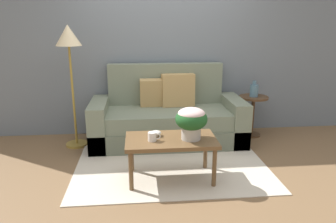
% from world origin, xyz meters
% --- Properties ---
extents(ground_plane, '(14.00, 14.00, 0.00)m').
position_xyz_m(ground_plane, '(0.00, 0.00, 0.00)').
color(ground_plane, brown).
extents(wall_back, '(6.40, 0.12, 2.78)m').
position_xyz_m(wall_back, '(0.00, 1.16, 1.39)').
color(wall_back, slate).
rests_on(wall_back, ground).
extents(area_rug, '(2.22, 1.79, 0.01)m').
position_xyz_m(area_rug, '(0.00, -0.04, 0.01)').
color(area_rug, beige).
rests_on(area_rug, ground).
extents(couch, '(2.09, 0.88, 1.07)m').
position_xyz_m(couch, '(0.03, 0.68, 0.33)').
color(couch, '#626B59').
rests_on(couch, ground).
extents(coffee_table, '(0.95, 0.54, 0.46)m').
position_xyz_m(coffee_table, '(-0.04, -0.46, 0.41)').
color(coffee_table, brown).
rests_on(coffee_table, ground).
extents(side_table, '(0.42, 0.42, 0.60)m').
position_xyz_m(side_table, '(1.30, 0.78, 0.41)').
color(side_table, '#4C331E').
rests_on(side_table, ground).
extents(floor_lamp, '(0.33, 0.33, 1.61)m').
position_xyz_m(floor_lamp, '(-1.23, 0.63, 1.33)').
color(floor_lamp, olive).
rests_on(floor_lamp, ground).
extents(potted_plant, '(0.33, 0.33, 0.34)m').
position_xyz_m(potted_plant, '(0.17, -0.50, 0.67)').
color(potted_plant, '#B7B2A8').
rests_on(potted_plant, coffee_table).
extents(coffee_mug, '(0.13, 0.09, 0.09)m').
position_xyz_m(coffee_mug, '(-0.23, -0.51, 0.51)').
color(coffee_mug, white).
rests_on(coffee_mug, coffee_table).
extents(snack_bowl, '(0.11, 0.11, 0.06)m').
position_xyz_m(snack_bowl, '(-0.19, -0.38, 0.50)').
color(snack_bowl, silver).
rests_on(snack_bowl, coffee_table).
extents(table_vase, '(0.12, 0.12, 0.23)m').
position_xyz_m(table_vase, '(1.29, 0.77, 0.69)').
color(table_vase, slate).
rests_on(table_vase, side_table).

